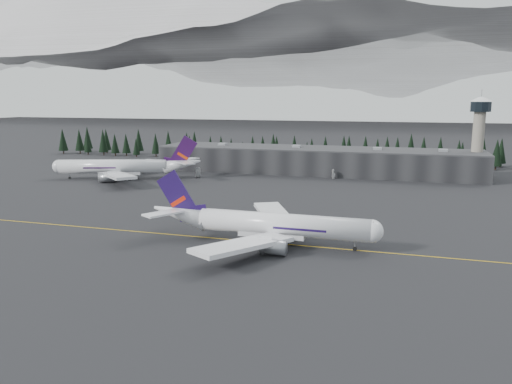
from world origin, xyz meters
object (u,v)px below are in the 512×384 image
(gse_vehicle_b, at_px, (334,177))
(terminal, at_px, (316,160))
(control_tower, at_px, (479,128))
(jet_main, at_px, (263,224))
(gse_vehicle_a, at_px, (198,176))
(jet_parked, at_px, (126,167))

(gse_vehicle_b, bearing_deg, terminal, -163.04)
(control_tower, distance_m, jet_main, 147.54)
(control_tower, bearing_deg, gse_vehicle_a, -164.20)
(control_tower, relative_size, gse_vehicle_a, 7.33)
(terminal, bearing_deg, jet_main, -86.17)
(gse_vehicle_b, bearing_deg, control_tower, 90.81)
(jet_main, distance_m, gse_vehicle_b, 110.34)
(jet_parked, bearing_deg, jet_main, 119.68)
(jet_main, distance_m, gse_vehicle_a, 111.87)
(jet_main, xyz_separation_m, gse_vehicle_b, (3.01, 110.21, -4.39))
(terminal, distance_m, control_tower, 76.98)
(jet_parked, bearing_deg, gse_vehicle_a, -175.20)
(gse_vehicle_a, relative_size, gse_vehicle_b, 1.14)
(jet_parked, bearing_deg, control_tower, 179.35)
(terminal, height_order, gse_vehicle_b, terminal)
(jet_main, xyz_separation_m, gse_vehicle_a, (-58.99, 94.95, -4.44))
(gse_vehicle_a, bearing_deg, jet_parked, 179.15)
(terminal, relative_size, gse_vehicle_a, 31.12)
(gse_vehicle_b, bearing_deg, gse_vehicle_a, -93.05)
(jet_parked, distance_m, gse_vehicle_a, 33.63)
(jet_main, height_order, gse_vehicle_b, jet_main)
(jet_main, xyz_separation_m, jet_parked, (-89.69, 82.15, 0.58))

